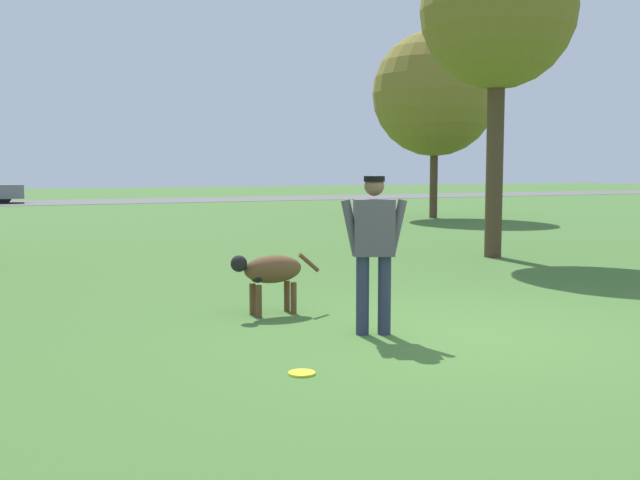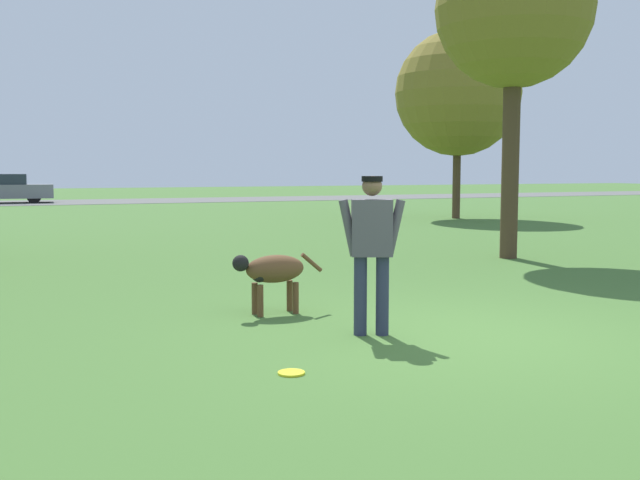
% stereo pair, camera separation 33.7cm
% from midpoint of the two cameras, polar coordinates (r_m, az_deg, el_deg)
% --- Properties ---
extents(ground_plane, '(120.00, 120.00, 0.00)m').
position_cam_midpoint_polar(ground_plane, '(7.61, 11.63, -7.21)').
color(ground_plane, '#426B2D').
extents(far_road_strip, '(120.00, 6.00, 0.01)m').
position_cam_midpoint_polar(far_road_strip, '(38.89, -16.36, 2.82)').
color(far_road_strip, '#5B5B59').
rests_on(far_road_strip, ground_plane).
extents(person, '(0.64, 0.35, 1.58)m').
position_cam_midpoint_polar(person, '(7.40, 5.27, -0.19)').
color(person, '#2D334C').
rests_on(person, ground_plane).
extents(dog, '(1.11, 0.36, 0.70)m').
position_cam_midpoint_polar(dog, '(8.49, -2.55, -2.39)').
color(dog, brown).
rests_on(dog, ground_plane).
extents(frisbee, '(0.22, 0.22, 0.02)m').
position_cam_midpoint_polar(frisbee, '(6.13, -0.60, -10.10)').
color(frisbee, yellow).
rests_on(frisbee, ground_plane).
extents(tree_near_right, '(2.83, 2.83, 5.93)m').
position_cam_midpoint_polar(tree_near_right, '(14.53, 15.24, 16.48)').
color(tree_near_right, '#4C3826').
rests_on(tree_near_right, ground_plane).
extents(tree_far_right, '(4.12, 4.12, 6.18)m').
position_cam_midpoint_polar(tree_far_right, '(25.40, 10.86, 10.93)').
color(tree_far_right, '#4C3826').
rests_on(tree_far_right, ground_plane).
extents(parked_car_grey, '(4.50, 1.96, 1.39)m').
position_cam_midpoint_polar(parked_car_grey, '(38.82, -22.75, 3.63)').
color(parked_car_grey, slate).
rests_on(parked_car_grey, ground_plane).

